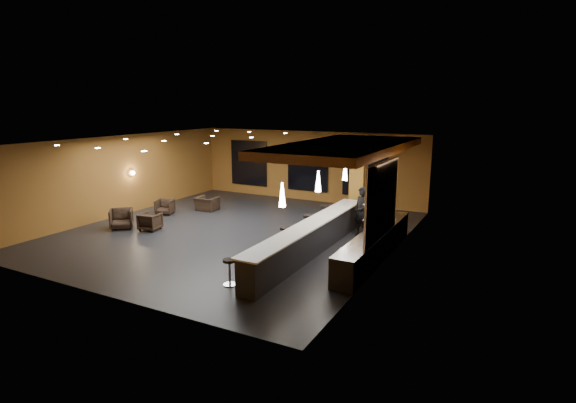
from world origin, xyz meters
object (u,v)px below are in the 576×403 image
at_px(armchair_d, 207,204).
at_px(bar_stool_4, 325,213).
at_px(bar_stool_0, 230,269).
at_px(bar_stool_3, 309,223).
at_px(column, 358,180).
at_px(staff_c, 382,215).
at_px(armchair_b, 150,222).
at_px(bar_stool_1, 264,252).
at_px(armchair_c, 165,207).
at_px(pendant_2, 345,171).
at_px(staff_a, 362,212).
at_px(bar_counter, 311,239).
at_px(pendant_1, 318,181).
at_px(bar_stool_2, 286,235).
at_px(armchair_a, 121,219).
at_px(prep_counter, 375,246).
at_px(staff_b, 374,211).
at_px(pendant_0, 282,195).

bearing_deg(armchair_d, bar_stool_4, 176.25).
distance_m(bar_stool_0, bar_stool_3, 5.00).
relative_size(column, staff_c, 2.03).
xyz_separation_m(armchair_b, bar_stool_1, (6.04, -1.44, 0.15)).
height_order(armchair_c, bar_stool_3, bar_stool_3).
bearing_deg(bar_stool_0, pendant_2, 82.32).
relative_size(column, staff_a, 1.88).
relative_size(armchair_b, armchair_c, 1.02).
bearing_deg(bar_counter, bar_stool_0, -104.20).
xyz_separation_m(bar_stool_0, bar_stool_4, (-0.02, 6.71, 0.08)).
bearing_deg(pendant_1, staff_c, 56.29).
xyz_separation_m(armchair_c, bar_stool_4, (7.16, 1.44, 0.22)).
height_order(column, bar_stool_2, column).
relative_size(bar_counter, bar_stool_1, 10.54).
bearing_deg(column, armchair_a, -146.12).
xyz_separation_m(prep_counter, bar_stool_1, (-2.72, -2.31, 0.06)).
bearing_deg(armchair_a, armchair_c, 49.64).
height_order(staff_b, armchair_c, staff_b).
bearing_deg(bar_stool_1, column, 83.64).
bearing_deg(bar_stool_3, staff_c, 27.73).
bearing_deg(armchair_b, staff_c, -168.58).
xyz_separation_m(column, staff_a, (0.81, -1.91, -0.82)).
bearing_deg(staff_b, pendant_2, -173.75).
bearing_deg(pendant_1, staff_b, 64.12).
bearing_deg(bar_stool_3, pendant_0, -76.89).
bearing_deg(staff_b, bar_counter, -103.33).
relative_size(prep_counter, staff_b, 3.16).
distance_m(prep_counter, staff_b, 2.63).
bearing_deg(staff_a, bar_stool_3, -122.26).
relative_size(bar_stool_3, bar_stool_4, 1.00).
xyz_separation_m(column, armchair_c, (-8.04, -2.76, -1.42)).
relative_size(armchair_d, bar_stool_3, 1.11).
bearing_deg(pendant_2, staff_b, -2.36).
bearing_deg(bar_stool_0, column, 83.84).
xyz_separation_m(pendant_1, staff_b, (1.19, 2.45, -1.40)).
height_order(pendant_0, armchair_b, pendant_0).
bearing_deg(staff_a, pendant_2, -177.51).
bearing_deg(armchair_c, staff_c, -14.76).
xyz_separation_m(pendant_2, staff_a, (0.81, -0.31, -1.42)).
relative_size(pendant_0, bar_stool_4, 0.81).
bearing_deg(bar_stool_1, prep_counter, 40.43).
height_order(bar_stool_1, bar_stool_4, bar_stool_4).
bearing_deg(pendant_0, staff_c, 72.18).
xyz_separation_m(staff_c, armchair_c, (-9.60, -0.98, -0.53)).
distance_m(staff_b, bar_stool_4, 2.14).
relative_size(pendant_1, bar_stool_3, 0.81).
distance_m(armchair_b, bar_stool_3, 6.24).
bearing_deg(staff_c, armchair_c, -154.56).
bearing_deg(armchair_a, armchair_b, -26.06).
bearing_deg(bar_stool_0, bar_stool_1, 84.64).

